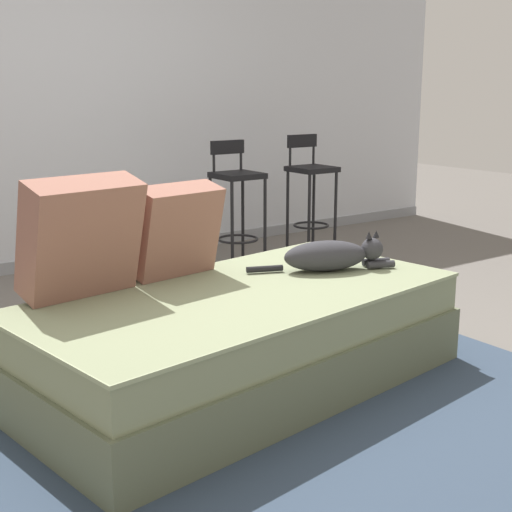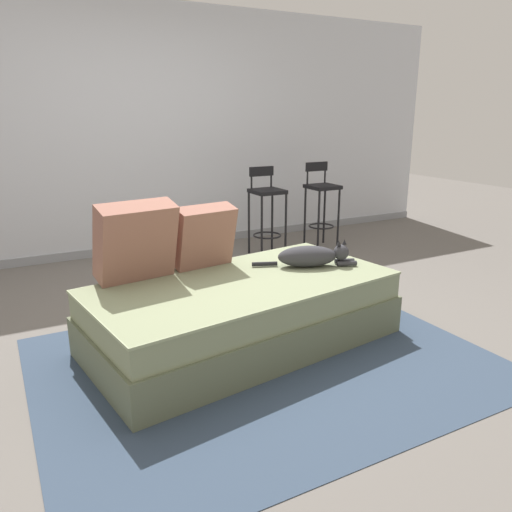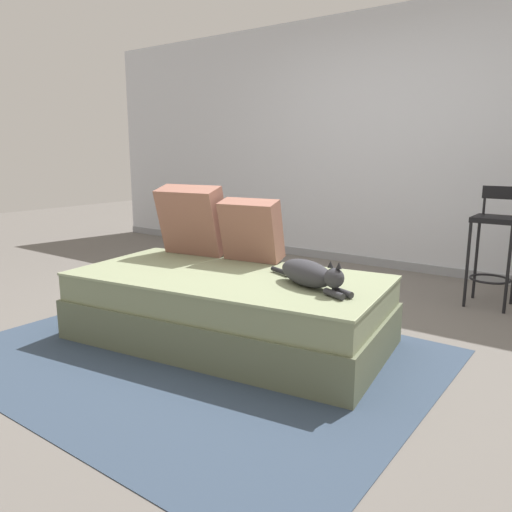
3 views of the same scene
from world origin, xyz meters
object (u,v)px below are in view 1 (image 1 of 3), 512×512
at_px(cat, 332,255).
at_px(bar_stool_by_doorway, 311,185).
at_px(throw_pillow_corner, 81,237).
at_px(throw_pillow_middle, 176,230).
at_px(couch, 242,338).
at_px(bar_stool_near_window, 236,194).

height_order(cat, bar_stool_by_doorway, bar_stool_by_doorway).
height_order(throw_pillow_corner, throw_pillow_middle, throw_pillow_corner).
xyz_separation_m(couch, throw_pillow_corner, (-0.60, 0.32, 0.48)).
bearing_deg(throw_pillow_middle, couch, -74.95).
relative_size(throw_pillow_corner, throw_pillow_middle, 1.17).
height_order(couch, throw_pillow_middle, throw_pillow_middle).
xyz_separation_m(throw_pillow_corner, cat, (1.17, -0.27, -0.19)).
distance_m(throw_pillow_corner, bar_stool_near_window, 2.34).
xyz_separation_m(couch, bar_stool_by_doorway, (1.91, 1.82, 0.34)).
distance_m(throw_pillow_middle, bar_stool_by_doorway, 2.47).
relative_size(cat, bar_stool_near_window, 0.75).
height_order(couch, throw_pillow_corner, throw_pillow_corner).
xyz_separation_m(throw_pillow_middle, bar_stool_near_window, (1.30, 1.43, -0.11)).
relative_size(throw_pillow_corner, bar_stool_near_window, 0.56).
xyz_separation_m(cat, bar_stool_by_doorway, (1.34, 1.77, 0.05)).
bearing_deg(bar_stool_by_doorway, cat, -126.99).
relative_size(couch, bar_stool_by_doorway, 2.21).
relative_size(couch, throw_pillow_corner, 3.99).
distance_m(couch, throw_pillow_middle, 0.60).
xyz_separation_m(throw_pillow_middle, bar_stool_by_doorway, (2.01, 1.43, -0.10)).
relative_size(throw_pillow_middle, bar_stool_by_doorway, 0.47).
height_order(throw_pillow_corner, cat, throw_pillow_corner).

